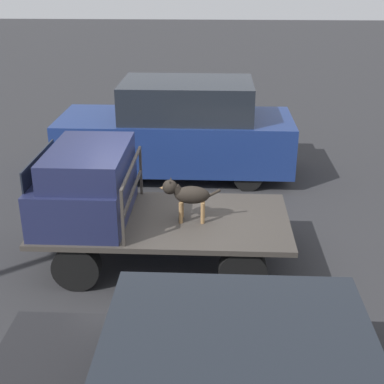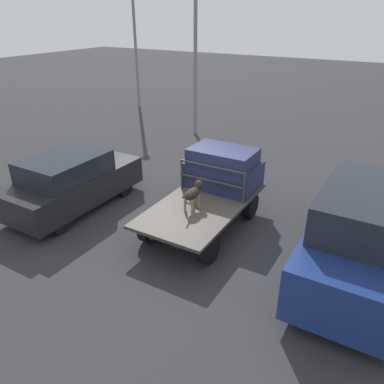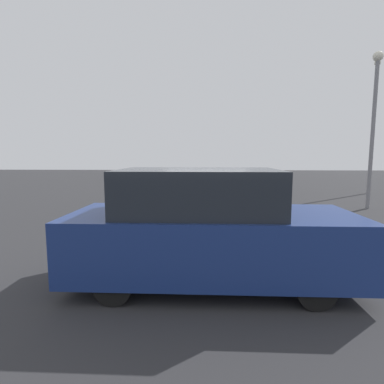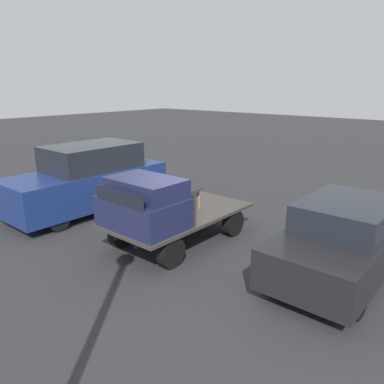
# 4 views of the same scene
# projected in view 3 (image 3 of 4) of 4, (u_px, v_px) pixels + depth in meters

# --- Properties ---
(ground_plane) EXTENTS (80.00, 80.00, 0.00)m
(ground_plane) POSITION_uv_depth(u_px,v_px,m) (206.00, 231.00, 9.25)
(ground_plane) COLOR #2D2D30
(flatbed_truck) EXTENTS (3.83, 1.99, 0.75)m
(flatbed_truck) POSITION_uv_depth(u_px,v_px,m) (206.00, 214.00, 9.19)
(flatbed_truck) COLOR black
(flatbed_truck) RESTS_ON ground
(truck_cab) EXTENTS (1.33, 1.87, 1.11)m
(truck_cab) POSITION_uv_depth(u_px,v_px,m) (245.00, 191.00, 9.05)
(truck_cab) COLOR #1E2347
(truck_cab) RESTS_ON flatbed_truck
(truck_headboard) EXTENTS (0.04, 1.87, 0.84)m
(truck_headboard) POSITION_uv_depth(u_px,v_px,m) (222.00, 189.00, 9.08)
(truck_headboard) COLOR #3D3833
(truck_headboard) RESTS_ON flatbed_truck
(dog) EXTENTS (0.92, 0.27, 0.69)m
(dog) POSITION_uv_depth(u_px,v_px,m) (195.00, 193.00, 9.19)
(dog) COLOR #9E7547
(dog) RESTS_ON flatbed_truck
(parked_sedan) EXTENTS (4.03, 1.82, 1.61)m
(parked_sedan) POSITION_uv_depth(u_px,v_px,m) (187.00, 191.00, 12.94)
(parked_sedan) COLOR black
(parked_sedan) RESTS_ON ground
(parked_pickup_far) EXTENTS (5.02, 1.99, 2.09)m
(parked_pickup_far) POSITION_uv_depth(u_px,v_px,m) (209.00, 229.00, 5.36)
(parked_pickup_far) COLOR black
(parked_pickup_far) RESTS_ON ground
(light_pole_near) EXTENTS (0.41, 0.41, 6.65)m
(light_pole_near) POSITION_uv_depth(u_px,v_px,m) (374.00, 113.00, 12.74)
(light_pole_near) COLOR gray
(light_pole_near) RESTS_ON ground
(light_pole_far) EXTENTS (0.36, 0.36, 7.97)m
(light_pole_far) POSITION_uv_depth(u_px,v_px,m) (374.00, 118.00, 18.05)
(light_pole_far) COLOR gray
(light_pole_far) RESTS_ON ground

